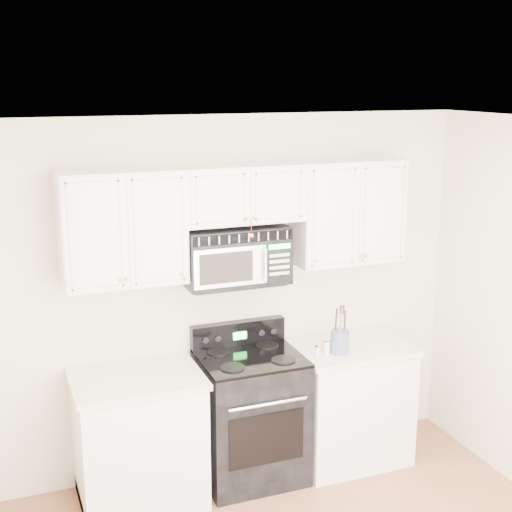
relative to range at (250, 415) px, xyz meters
name	(u,v)px	position (x,y,z in m)	size (l,w,h in m)	color
room	(348,391)	(-0.02, -1.45, 0.82)	(3.51, 3.51, 2.61)	#965B40
base_cabinet_left	(139,443)	(-0.82, -0.01, -0.06)	(0.86, 0.65, 0.92)	silver
base_cabinet_right	(348,405)	(0.78, -0.01, -0.06)	(0.86, 0.65, 0.92)	silver
range	(250,415)	(0.00, 0.00, 0.00)	(0.71, 0.65, 1.11)	black
upper_cabinets	(241,214)	(-0.02, 0.13, 1.45)	(2.44, 0.37, 0.75)	silver
microwave	(235,255)	(-0.07, 0.11, 1.17)	(0.72, 0.41, 0.40)	black
utensil_crock	(340,341)	(0.63, -0.14, 0.53)	(0.13, 0.13, 0.36)	slate
shaker_salt	(327,347)	(0.54, -0.12, 0.49)	(0.05, 0.05, 0.11)	silver
shaker_pepper	(318,351)	(0.45, -0.15, 0.48)	(0.04, 0.04, 0.09)	silver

